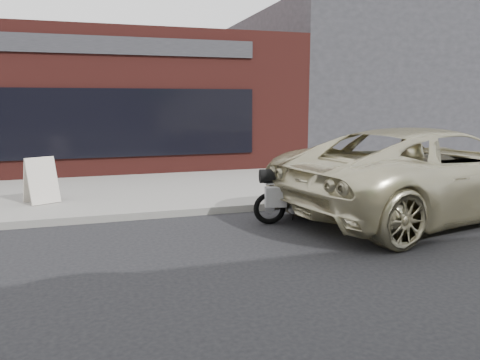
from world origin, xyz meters
TOP-DOWN VIEW (x-y plane):
  - ground at (0.00, 0.00)m, footprint 120.00×120.00m
  - near_sidewalk at (0.00, 7.00)m, footprint 44.00×6.00m
  - storefront at (-2.00, 13.98)m, footprint 14.00×10.07m
  - neighbour_building at (10.00, 14.00)m, footprint 10.00×10.00m
  - motorcycle at (1.86, 2.83)m, footprint 2.02×0.70m
  - minivan at (4.65, 2.60)m, footprint 7.00×4.24m
  - sandwich_sign at (-3.00, 5.63)m, footprint 0.81×0.78m

SIDE VIEW (x-z plane):
  - ground at x=0.00m, z-range 0.00..0.00m
  - near_sidewalk at x=0.00m, z-range 0.00..0.15m
  - motorcycle at x=1.86m, z-range -0.09..1.20m
  - sandwich_sign at x=-3.00m, z-range 0.15..1.14m
  - minivan at x=4.65m, z-range 0.00..1.82m
  - storefront at x=-2.00m, z-range 0.00..4.50m
  - neighbour_building at x=10.00m, z-range 0.00..6.00m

